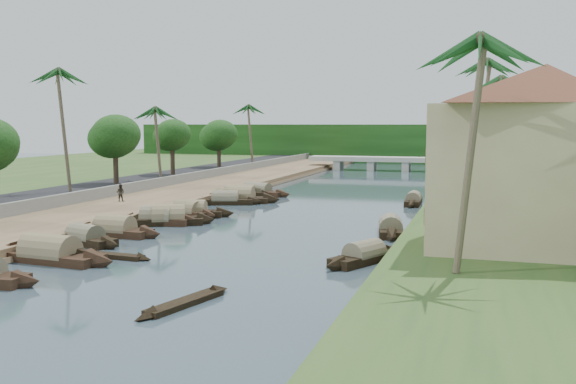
# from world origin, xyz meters

# --- Properties ---
(ground) EXTENTS (220.00, 220.00, 0.00)m
(ground) POSITION_xyz_m (0.00, 0.00, 0.00)
(ground) COLOR #374953
(ground) RESTS_ON ground
(left_bank) EXTENTS (10.00, 180.00, 0.80)m
(left_bank) POSITION_xyz_m (-16.00, 20.00, 0.40)
(left_bank) COLOR brown
(left_bank) RESTS_ON ground
(right_bank) EXTENTS (16.00, 180.00, 1.20)m
(right_bank) POSITION_xyz_m (19.00, 20.00, 0.60)
(right_bank) COLOR #2A4E1F
(right_bank) RESTS_ON ground
(road) EXTENTS (8.00, 180.00, 1.40)m
(road) POSITION_xyz_m (-24.50, 20.00, 0.70)
(road) COLOR black
(road) RESTS_ON ground
(retaining_wall) EXTENTS (0.40, 180.00, 1.10)m
(retaining_wall) POSITION_xyz_m (-20.20, 20.00, 1.35)
(retaining_wall) COLOR slate
(retaining_wall) RESTS_ON left_bank
(treeline) EXTENTS (120.00, 14.00, 8.00)m
(treeline) POSITION_xyz_m (0.00, 100.00, 4.00)
(treeline) COLOR #13350E
(treeline) RESTS_ON ground
(bridge) EXTENTS (28.00, 4.00, 2.40)m
(bridge) POSITION_xyz_m (0.00, 72.00, 1.72)
(bridge) COLOR #A4A59B
(bridge) RESTS_ON ground
(building_near) EXTENTS (14.85, 14.85, 10.20)m
(building_near) POSITION_xyz_m (18.99, -2.00, 6.38)
(building_near) COLOR #C6B784
(building_near) RESTS_ON right_bank
(building_mid) EXTENTS (14.11, 14.11, 9.70)m
(building_mid) POSITION_xyz_m (19.99, 14.00, 6.13)
(building_mid) COLOR beige
(building_mid) RESTS_ON right_bank
(building_far) EXTENTS (15.59, 15.59, 10.20)m
(building_far) POSITION_xyz_m (18.99, 28.00, 6.38)
(building_far) COLOR silver
(building_far) RESTS_ON right_bank
(building_distant) EXTENTS (12.62, 12.62, 9.20)m
(building_distant) POSITION_xyz_m (19.99, 48.00, 5.88)
(building_distant) COLOR #C6B784
(building_distant) RESTS_ON right_bank
(sampan_1) EXTENTS (7.50, 2.01, 2.23)m
(sampan_1) POSITION_xyz_m (-9.42, -7.65, 0.42)
(sampan_1) COLOR black
(sampan_1) RESTS_ON ground
(sampan_2) EXTENTS (9.50, 2.76, 2.43)m
(sampan_2) POSITION_xyz_m (-8.56, -8.24, 0.42)
(sampan_2) COLOR black
(sampan_2) RESTS_ON ground
(sampan_3) EXTENTS (7.16, 3.72, 1.95)m
(sampan_3) POSITION_xyz_m (-9.86, -2.89, 0.41)
(sampan_3) COLOR black
(sampan_3) RESTS_ON ground
(sampan_4) EXTENTS (7.85, 2.11, 2.22)m
(sampan_4) POSITION_xyz_m (-9.73, 0.57, 0.42)
(sampan_4) COLOR black
(sampan_4) RESTS_ON ground
(sampan_5) EXTENTS (7.79, 5.03, 2.44)m
(sampan_5) POSITION_xyz_m (-8.48, 6.56, 0.42)
(sampan_5) COLOR black
(sampan_5) RESTS_ON ground
(sampan_6) EXTENTS (7.58, 2.78, 2.22)m
(sampan_6) POSITION_xyz_m (-9.34, 6.26, 0.42)
(sampan_6) COLOR black
(sampan_6) RESTS_ON ground
(sampan_7) EXTENTS (8.23, 3.48, 2.15)m
(sampan_7) POSITION_xyz_m (-8.78, 11.14, 0.41)
(sampan_7) COLOR black
(sampan_7) RESTS_ON ground
(sampan_8) EXTENTS (6.39, 3.02, 1.97)m
(sampan_8) POSITION_xyz_m (-8.86, 10.98, 0.41)
(sampan_8) COLOR black
(sampan_8) RESTS_ON ground
(sampan_9) EXTENTS (7.86, 3.60, 1.99)m
(sampan_9) POSITION_xyz_m (-9.15, 20.04, 0.41)
(sampan_9) COLOR black
(sampan_9) RESTS_ON ground
(sampan_10) EXTENTS (6.89, 3.71, 1.93)m
(sampan_10) POSITION_xyz_m (-10.04, 22.65, 0.41)
(sampan_10) COLOR black
(sampan_10) RESTS_ON ground
(sampan_11) EXTENTS (9.19, 2.97, 2.54)m
(sampan_11) POSITION_xyz_m (-8.51, 22.21, 0.42)
(sampan_11) COLOR black
(sampan_11) RESTS_ON ground
(sampan_12) EXTENTS (9.13, 3.54, 2.15)m
(sampan_12) POSITION_xyz_m (-8.83, 28.66, 0.41)
(sampan_12) COLOR black
(sampan_12) RESTS_ON ground
(sampan_13) EXTENTS (6.83, 2.71, 1.88)m
(sampan_13) POSITION_xyz_m (-9.73, 26.95, 0.41)
(sampan_13) COLOR black
(sampan_13) RESTS_ON ground
(sampan_14) EXTENTS (4.36, 7.07, 1.81)m
(sampan_14) POSITION_xyz_m (9.31, -3.06, 0.40)
(sampan_14) COLOR black
(sampan_14) RESTS_ON ground
(sampan_15) EXTENTS (2.75, 7.54, 2.01)m
(sampan_15) POSITION_xyz_m (9.41, 7.30, 0.41)
(sampan_15) COLOR black
(sampan_15) RESTS_ON ground
(sampan_16) EXTENTS (1.66, 7.26, 1.82)m
(sampan_16) POSITION_xyz_m (9.14, 25.63, 0.40)
(sampan_16) COLOR black
(sampan_16) RESTS_ON ground
(canoe_0) EXTENTS (2.44, 6.32, 0.84)m
(canoe_0) POSITION_xyz_m (3.19, -14.28, 0.10)
(canoe_0) COLOR black
(canoe_0) RESTS_ON ground
(canoe_1) EXTENTS (5.01, 1.16, 0.80)m
(canoe_1) POSITION_xyz_m (-5.34, -6.23, 0.10)
(canoe_1) COLOR black
(canoe_1) RESTS_ON ground
(canoe_2) EXTENTS (5.09, 1.72, 0.73)m
(canoe_2) POSITION_xyz_m (-8.67, 24.00, 0.10)
(canoe_2) COLOR black
(canoe_2) RESTS_ON ground
(palm_0) EXTENTS (3.20, 3.20, 12.28)m
(palm_0) POSITION_xyz_m (15.00, -9.45, 11.67)
(palm_0) COLOR #72664C
(palm_0) RESTS_ON ground
(palm_1) EXTENTS (3.20, 3.20, 11.34)m
(palm_1) POSITION_xyz_m (16.00, 4.82, 10.78)
(palm_1) COLOR #72664C
(palm_1) RESTS_ON ground
(palm_2) EXTENTS (3.20, 3.20, 14.15)m
(palm_2) POSITION_xyz_m (15.00, 21.91, 13.48)
(palm_2) COLOR #72664C
(palm_2) RESTS_ON ground
(palm_3) EXTENTS (3.20, 3.20, 10.65)m
(palm_3) POSITION_xyz_m (16.00, 36.24, 10.09)
(palm_3) COLOR #72664C
(palm_3) RESTS_ON ground
(palm_5) EXTENTS (3.20, 3.20, 13.54)m
(palm_5) POSITION_xyz_m (-24.00, 14.89, 13.08)
(palm_5) COLOR #72664C
(palm_5) RESTS_ON ground
(palm_6) EXTENTS (3.20, 3.20, 10.11)m
(palm_6) POSITION_xyz_m (-22.00, 30.19, 9.77)
(palm_6) COLOR #72664C
(palm_6) RESTS_ON ground
(palm_7) EXTENTS (3.20, 3.20, 11.65)m
(palm_7) POSITION_xyz_m (14.00, 54.52, 11.06)
(palm_7) COLOR #72664C
(palm_7) RESTS_ON ground
(palm_8) EXTENTS (3.20, 3.20, 11.16)m
(palm_8) POSITION_xyz_m (-20.50, 58.53, 10.79)
(palm_8) COLOR #72664C
(palm_8) RESTS_ON ground
(tree_3) EXTENTS (5.46, 5.46, 7.56)m
(tree_3) POSITION_xyz_m (-24.00, 23.63, 6.64)
(tree_3) COLOR #423125
(tree_3) RESTS_ON ground
(tree_4) EXTENTS (4.67, 4.67, 7.14)m
(tree_4) POSITION_xyz_m (-24.00, 37.47, 6.53)
(tree_4) COLOR #423125
(tree_4) RESTS_ON ground
(tree_5) EXTENTS (5.40, 5.40, 7.16)m
(tree_5) POSITION_xyz_m (-24.00, 53.14, 6.27)
(tree_5) COLOR #423125
(tree_5) RESTS_ON ground
(tree_6) EXTENTS (4.26, 4.26, 6.69)m
(tree_6) POSITION_xyz_m (24.00, 30.89, 6.05)
(tree_6) COLOR #423125
(tree_6) RESTS_ON ground
(person_far) EXTENTS (0.90, 0.76, 1.67)m
(person_far) POSITION_xyz_m (-17.12, 13.36, 1.63)
(person_far) COLOR #2D2820
(person_far) RESTS_ON left_bank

